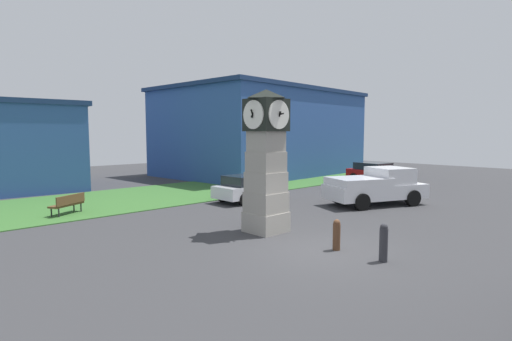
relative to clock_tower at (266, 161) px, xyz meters
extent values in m
plane|color=#38383A|center=(-0.39, -2.88, -2.57)|extent=(72.23, 72.23, 0.00)
cube|color=#A19C92|center=(0.00, 0.00, -2.20)|extent=(1.27, 1.27, 0.73)
cube|color=#9C968C|center=(0.00, 0.00, -1.47)|extent=(1.20, 1.20, 0.73)
cube|color=#9D988E|center=(0.00, 0.00, -0.75)|extent=(1.14, 1.14, 0.73)
cube|color=#9B968C|center=(0.00, 0.00, -0.02)|extent=(1.08, 1.08, 0.73)
cube|color=#9E998E|center=(0.00, 0.00, 0.71)|extent=(1.02, 1.02, 0.73)
cube|color=black|center=(0.00, 0.00, 1.65)|extent=(1.21, 1.21, 1.14)
cylinder|color=white|center=(0.00, 0.63, 1.65)|extent=(0.99, 0.04, 0.99)
cube|color=black|center=(0.00, 0.66, 1.65)|extent=(0.06, 0.15, 0.21)
cube|color=black|center=(0.00, 0.66, 1.65)|extent=(0.04, 0.36, 0.17)
cylinder|color=white|center=(0.00, -0.63, 1.65)|extent=(0.99, 0.04, 0.99)
cube|color=black|center=(0.00, -0.66, 1.65)|extent=(0.06, 0.12, 0.22)
cube|color=black|center=(0.00, -0.66, 1.65)|extent=(0.04, 0.37, 0.11)
cylinder|color=white|center=(0.63, 0.00, 1.65)|extent=(0.04, 0.99, 0.99)
cube|color=black|center=(0.66, 0.00, 1.65)|extent=(0.19, 0.06, 0.19)
cube|color=black|center=(0.66, 0.00, 1.65)|extent=(0.37, 0.04, 0.10)
cylinder|color=white|center=(-0.63, 0.00, 1.65)|extent=(0.04, 0.99, 0.99)
cube|color=black|center=(-0.66, 0.00, 1.65)|extent=(0.13, 0.06, 0.22)
cube|color=black|center=(-0.66, 0.00, 1.65)|extent=(0.19, 0.04, 0.36)
pyramid|color=black|center=(0.00, 0.00, 2.39)|extent=(1.27, 1.27, 0.34)
cylinder|color=#333338|center=(-0.03, -4.68, -2.09)|extent=(0.23, 0.23, 0.95)
sphere|color=#333338|center=(-0.03, -4.68, -1.58)|extent=(0.21, 0.21, 0.21)
cylinder|color=brown|center=(-0.05, -3.12, -2.16)|extent=(0.23, 0.23, 0.82)
sphere|color=brown|center=(-0.05, -3.12, -1.72)|extent=(0.21, 0.21, 0.21)
cube|color=silver|center=(4.10, 5.26, -1.99)|extent=(4.03, 1.77, 0.62)
cube|color=#1E2328|center=(3.80, 5.26, -1.43)|extent=(2.22, 1.62, 0.50)
cylinder|color=black|center=(5.34, 6.10, -2.25)|extent=(0.64, 0.23, 0.64)
cylinder|color=black|center=(5.35, 4.45, -2.25)|extent=(0.64, 0.23, 0.64)
cylinder|color=black|center=(2.85, 6.07, -2.25)|extent=(0.64, 0.23, 0.64)
cylinder|color=black|center=(2.87, 4.42, -2.25)|extent=(0.64, 0.23, 0.64)
cube|color=#A51111|center=(16.15, 4.84, -1.97)|extent=(2.46, 4.21, 0.65)
cube|color=#1E2328|center=(16.18, 5.14, -1.40)|extent=(2.08, 2.40, 0.50)
cylinder|color=black|center=(16.94, 3.50, -2.25)|extent=(0.29, 0.66, 0.64)
cylinder|color=black|center=(15.06, 3.73, -2.25)|extent=(0.29, 0.66, 0.64)
cylinder|color=black|center=(17.24, 5.96, -2.25)|extent=(0.29, 0.66, 0.64)
cylinder|color=black|center=(15.36, 6.19, -2.25)|extent=(0.29, 0.66, 0.64)
cube|color=silver|center=(7.80, 0.11, -1.87)|extent=(5.38, 3.80, 0.70)
cube|color=silver|center=(8.61, -0.22, -1.12)|extent=(2.35, 2.47, 0.80)
cube|color=silver|center=(6.88, 0.49, -1.34)|extent=(3.31, 2.94, 0.36)
cylinder|color=black|center=(9.55, 0.44, -2.17)|extent=(0.85, 0.56, 0.80)
cylinder|color=black|center=(8.81, -1.36, -2.17)|extent=(0.85, 0.56, 0.80)
cylinder|color=black|center=(6.80, 1.58, -2.17)|extent=(0.85, 0.56, 0.80)
cylinder|color=black|center=(6.05, -0.22, -2.17)|extent=(0.85, 0.56, 0.80)
cube|color=brown|center=(-4.25, 8.14, -2.12)|extent=(1.65, 1.19, 0.08)
cube|color=brown|center=(-4.14, 7.92, -1.87)|extent=(1.44, 0.81, 0.40)
cylinder|color=#262628|center=(-3.78, 8.61, -2.34)|extent=(0.06, 0.06, 0.45)
cylinder|color=#262628|center=(-4.91, 8.01, -2.34)|extent=(0.06, 0.06, 0.45)
cylinder|color=#262628|center=(-3.60, 8.26, -2.34)|extent=(0.06, 0.06, 0.45)
cylinder|color=#262628|center=(-4.73, 7.66, -2.34)|extent=(0.06, 0.06, 0.45)
cylinder|color=slate|center=(9.15, 10.08, 0.51)|extent=(0.14, 0.14, 6.15)
cube|color=silver|center=(9.15, 10.08, 3.71)|extent=(0.50, 0.24, 0.24)
cube|color=#2D5193|center=(14.67, 15.32, 0.91)|extent=(16.96, 12.22, 6.95)
cube|color=navy|center=(14.67, 15.32, 4.54)|extent=(17.47, 12.59, 0.30)
cube|color=#386B2D|center=(3.31, 10.37, -2.55)|extent=(43.34, 7.71, 0.04)
camera|label=1|loc=(-10.07, -10.12, 1.02)|focal=28.00mm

